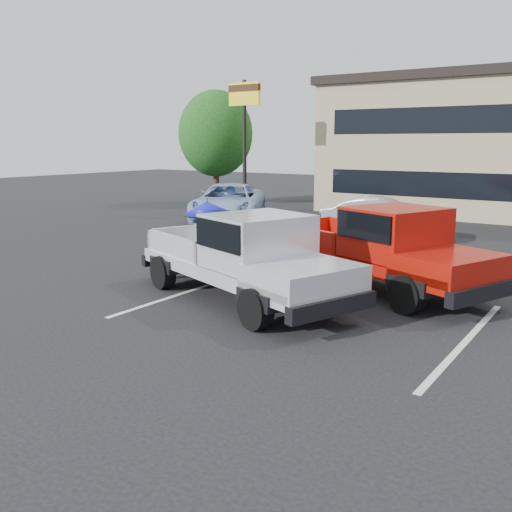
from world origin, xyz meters
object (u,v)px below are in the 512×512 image
object	(u,v)px
motel_sign	(244,111)
tree_left	(216,134)
blue_suv	(229,203)
silver_pickup	(251,253)
silver_sedan	(383,218)
red_pickup	(388,246)

from	to	relation	value
motel_sign	tree_left	xyz separation A→B (m)	(-4.00, 3.00, -0.92)
tree_left	blue_suv	size ratio (longest dim) A/B	1.05
motel_sign	blue_suv	bearing A→B (deg)	-70.01
tree_left	silver_pickup	world-z (taller)	tree_left
motel_sign	tree_left	world-z (taller)	tree_left
tree_left	silver_sedan	distance (m)	13.49
tree_left	red_pickup	distance (m)	19.56
silver_pickup	silver_sedan	size ratio (longest dim) A/B	1.42
tree_left	silver_sedan	size ratio (longest dim) A/B	1.42
tree_left	red_pickup	size ratio (longest dim) A/B	0.98
motel_sign	blue_suv	world-z (taller)	motel_sign
red_pickup	silver_sedan	world-z (taller)	red_pickup
motel_sign	blue_suv	xyz separation A→B (m)	(0.89, -2.44, -3.86)
tree_left	silver_pickup	bearing A→B (deg)	-49.98
tree_left	motel_sign	bearing A→B (deg)	-36.87
motel_sign	silver_sedan	distance (m)	9.18
red_pickup	blue_suv	bearing A→B (deg)	165.53
motel_sign	silver_sedan	size ratio (longest dim) A/B	1.41
motel_sign	silver_pickup	size ratio (longest dim) A/B	1.00
red_pickup	blue_suv	xyz separation A→B (m)	(-9.79, 7.21, -0.25)
silver_pickup	blue_suv	size ratio (longest dim) A/B	1.05
red_pickup	blue_suv	world-z (taller)	red_pickup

